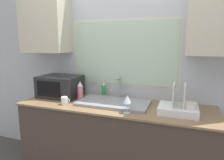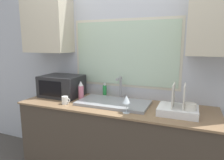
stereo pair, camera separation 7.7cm
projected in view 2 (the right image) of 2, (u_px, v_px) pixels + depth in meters
name	position (u px, v px, depth m)	size (l,w,h in m)	color
countertop	(115.00, 142.00, 2.29)	(2.14, 0.69, 0.89)	#42382D
wall_back	(124.00, 55.00, 2.40)	(6.00, 0.38, 2.60)	silver
sink_basin	(113.00, 103.00, 2.22)	(0.79, 0.42, 0.03)	gray
faucet	(121.00, 86.00, 2.40)	(0.08, 0.16, 0.28)	#99999E
microwave	(62.00, 86.00, 2.55)	(0.50, 0.38, 0.26)	#232326
dish_rack	(179.00, 108.00, 1.90)	(0.37, 0.30, 0.29)	white
spray_bottle	(81.00, 91.00, 2.39)	(0.07, 0.07, 0.23)	#D8728C
soap_bottle	(105.00, 91.00, 2.52)	(0.05, 0.05, 0.17)	#268C3F
mug_near_sink	(65.00, 100.00, 2.22)	(0.10, 0.07, 0.09)	white
wine_glass	(126.00, 100.00, 1.92)	(0.08, 0.08, 0.17)	silver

